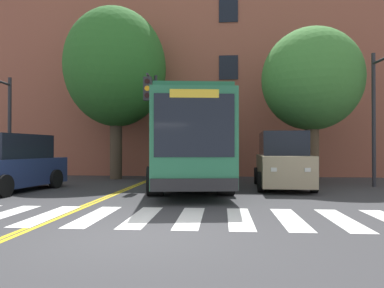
{
  "coord_description": "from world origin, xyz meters",
  "views": [
    {
      "loc": [
        1.78,
        -6.77,
        1.62
      ],
      "look_at": [
        0.3,
        8.81,
        1.81
      ],
      "focal_mm": 35.0,
      "sensor_mm": 36.0,
      "label": 1
    }
  ],
  "objects_px": {
    "car_navy_near_lane": "(9,164)",
    "traffic_light_overhead": "(153,109)",
    "car_tan_far_lane": "(282,162)",
    "car_teal_behind_bus": "(201,161)",
    "street_tree_curbside_large": "(312,80)",
    "street_tree_curbside_small": "(116,68)",
    "city_bus": "(187,141)"
  },
  "relations": [
    {
      "from": "city_bus",
      "to": "street_tree_curbside_large",
      "type": "relative_size",
      "value": 1.74
    },
    {
      "from": "city_bus",
      "to": "street_tree_curbside_large",
      "type": "bearing_deg",
      "value": 13.37
    },
    {
      "from": "car_teal_behind_bus",
      "to": "traffic_light_overhead",
      "type": "bearing_deg",
      "value": -102.47
    },
    {
      "from": "car_teal_behind_bus",
      "to": "street_tree_curbside_small",
      "type": "relative_size",
      "value": 0.4
    },
    {
      "from": "car_tan_far_lane",
      "to": "street_tree_curbside_small",
      "type": "relative_size",
      "value": 0.57
    },
    {
      "from": "car_tan_far_lane",
      "to": "street_tree_curbside_small",
      "type": "height_order",
      "value": "street_tree_curbside_small"
    },
    {
      "from": "traffic_light_overhead",
      "to": "street_tree_curbside_small",
      "type": "height_order",
      "value": "street_tree_curbside_small"
    },
    {
      "from": "street_tree_curbside_large",
      "to": "street_tree_curbside_small",
      "type": "distance_m",
      "value": 10.03
    },
    {
      "from": "car_navy_near_lane",
      "to": "car_tan_far_lane",
      "type": "relative_size",
      "value": 0.98
    },
    {
      "from": "car_navy_near_lane",
      "to": "car_tan_far_lane",
      "type": "height_order",
      "value": "car_tan_far_lane"
    },
    {
      "from": "car_tan_far_lane",
      "to": "street_tree_curbside_small",
      "type": "xyz_separation_m",
      "value": [
        -8.16,
        3.77,
        4.85
      ]
    },
    {
      "from": "car_teal_behind_bus",
      "to": "street_tree_curbside_small",
      "type": "xyz_separation_m",
      "value": [
        -4.14,
        -5.54,
        5.12
      ]
    },
    {
      "from": "traffic_light_overhead",
      "to": "street_tree_curbside_small",
      "type": "bearing_deg",
      "value": 137.49
    },
    {
      "from": "traffic_light_overhead",
      "to": "car_tan_far_lane",
      "type": "bearing_deg",
      "value": -15.13
    },
    {
      "from": "car_tan_far_lane",
      "to": "car_teal_behind_bus",
      "type": "xyz_separation_m",
      "value": [
        -4.02,
        9.31,
        -0.27
      ]
    },
    {
      "from": "car_teal_behind_bus",
      "to": "street_tree_curbside_large",
      "type": "xyz_separation_m",
      "value": [
        5.72,
        -7.02,
        4.03
      ]
    },
    {
      "from": "car_teal_behind_bus",
      "to": "street_tree_curbside_large",
      "type": "relative_size",
      "value": 0.5
    },
    {
      "from": "car_navy_near_lane",
      "to": "traffic_light_overhead",
      "type": "bearing_deg",
      "value": 39.28
    },
    {
      "from": "car_tan_far_lane",
      "to": "traffic_light_overhead",
      "type": "bearing_deg",
      "value": 164.87
    },
    {
      "from": "car_tan_far_lane",
      "to": "street_tree_curbside_large",
      "type": "xyz_separation_m",
      "value": [
        1.7,
        2.29,
        3.76
      ]
    },
    {
      "from": "traffic_light_overhead",
      "to": "city_bus",
      "type": "bearing_deg",
      "value": -20.56
    },
    {
      "from": "car_tan_far_lane",
      "to": "street_tree_curbside_large",
      "type": "distance_m",
      "value": 4.72
    },
    {
      "from": "car_tan_far_lane",
      "to": "traffic_light_overhead",
      "type": "relative_size",
      "value": 0.98
    },
    {
      "from": "car_navy_near_lane",
      "to": "traffic_light_overhead",
      "type": "distance_m",
      "value": 6.56
    },
    {
      "from": "car_navy_near_lane",
      "to": "car_tan_far_lane",
      "type": "xyz_separation_m",
      "value": [
        10.44,
        2.3,
        0.06
      ]
    },
    {
      "from": "car_navy_near_lane",
      "to": "traffic_light_overhead",
      "type": "height_order",
      "value": "traffic_light_overhead"
    },
    {
      "from": "car_tan_far_lane",
      "to": "traffic_light_overhead",
      "type": "xyz_separation_m",
      "value": [
        -5.73,
        1.55,
        2.4
      ]
    },
    {
      "from": "car_teal_behind_bus",
      "to": "traffic_light_overhead",
      "type": "height_order",
      "value": "traffic_light_overhead"
    },
    {
      "from": "car_tan_far_lane",
      "to": "street_tree_curbside_small",
      "type": "distance_m",
      "value": 10.21
    },
    {
      "from": "car_navy_near_lane",
      "to": "car_tan_far_lane",
      "type": "distance_m",
      "value": 10.69
    },
    {
      "from": "car_tan_far_lane",
      "to": "traffic_light_overhead",
      "type": "height_order",
      "value": "traffic_light_overhead"
    },
    {
      "from": "car_navy_near_lane",
      "to": "street_tree_curbside_large",
      "type": "relative_size",
      "value": 0.69
    }
  ]
}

